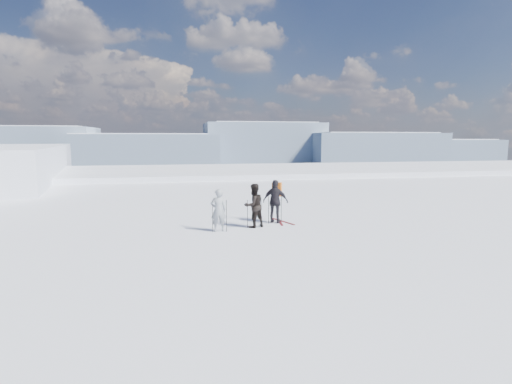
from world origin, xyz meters
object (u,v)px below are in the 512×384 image
skier_pack (275,201)px  skier_grey (218,210)px  skier_dark (254,206)px  skis_loose (281,221)px

skier_pack → skier_grey: bearing=50.6°
skier_dark → skis_loose: bearing=-172.9°
skier_dark → skier_pack: 1.31m
skier_pack → skis_loose: 1.01m
skier_grey → skis_loose: (2.96, 1.30, -0.84)m
skier_grey → skier_pack: (2.64, 1.13, 0.10)m
skier_grey → skis_loose: 3.34m
skier_grey → skier_pack: bearing=-160.4°
skier_dark → skis_loose: skier_dark is taller
skier_grey → skier_dark: skier_dark is taller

